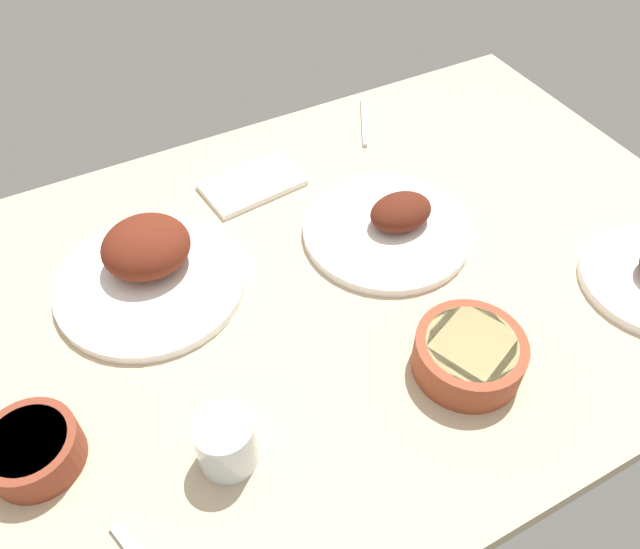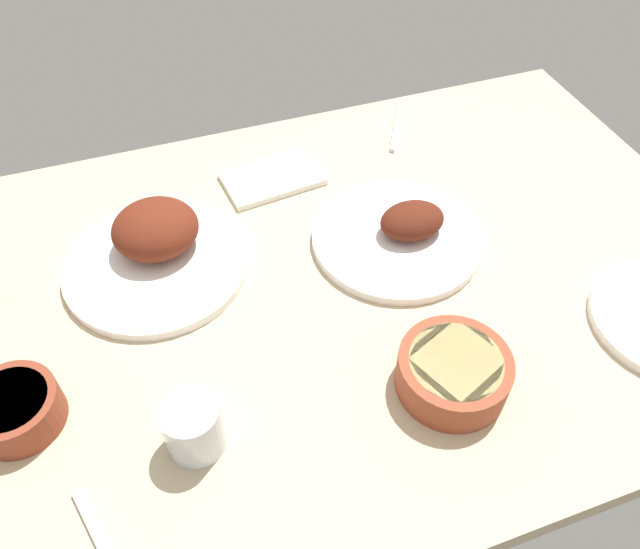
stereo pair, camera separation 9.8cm
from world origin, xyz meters
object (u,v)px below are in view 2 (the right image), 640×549
at_px(plate_far_side, 401,233).
at_px(bowl_pasta, 453,372).
at_px(plate_near_viewer, 156,246).
at_px(bowl_soup, 15,409).
at_px(fork_loose, 396,127).
at_px(folded_napkin, 270,179).
at_px(water_tumbler, 193,427).

relative_size(plate_far_side, bowl_pasta, 1.86).
distance_m(plate_near_viewer, bowl_soup, 0.32).
bearing_deg(fork_loose, folded_napkin, -46.09).
bearing_deg(folded_napkin, plate_near_viewer, -149.93).
relative_size(bowl_pasta, folded_napkin, 0.87).
bearing_deg(plate_far_side, folded_napkin, 126.59).
bearing_deg(bowl_pasta, bowl_soup, 166.17).
height_order(plate_near_viewer, water_tumbler, plate_near_viewer).
height_order(bowl_pasta, fork_loose, bowl_pasta).
bearing_deg(fork_loose, plate_far_side, 6.13).
bearing_deg(bowl_soup, plate_far_side, 13.23).
relative_size(plate_near_viewer, water_tumbler, 3.64).
height_order(plate_far_side, water_tumbler, water_tumbler).
xyz_separation_m(plate_far_side, folded_napkin, (-0.16, 0.22, -0.01)).
distance_m(water_tumbler, folded_napkin, 0.53).
relative_size(plate_far_side, bowl_soup, 2.40).
relative_size(plate_near_viewer, bowl_pasta, 1.93).
xyz_separation_m(plate_far_side, fork_loose, (0.13, 0.30, -0.01)).
bearing_deg(water_tumbler, plate_far_side, 32.40).
xyz_separation_m(plate_far_side, bowl_soup, (-0.62, -0.14, 0.01)).
bearing_deg(water_tumbler, folded_napkin, 63.62).
bearing_deg(bowl_soup, fork_loose, 30.98).
bearing_deg(water_tumbler, bowl_pasta, -4.75).
bearing_deg(bowl_soup, folded_napkin, 39.13).
bearing_deg(bowl_soup, plate_near_viewer, 46.54).
height_order(folded_napkin, fork_loose, folded_napkin).
bearing_deg(plate_far_side, bowl_soup, -166.77).
distance_m(bowl_soup, folded_napkin, 0.58).
bearing_deg(folded_napkin, bowl_soup, -140.87).
relative_size(bowl_soup, bowl_pasta, 0.77).
distance_m(water_tumbler, fork_loose, 0.77).
bearing_deg(bowl_pasta, plate_near_viewer, 132.50).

